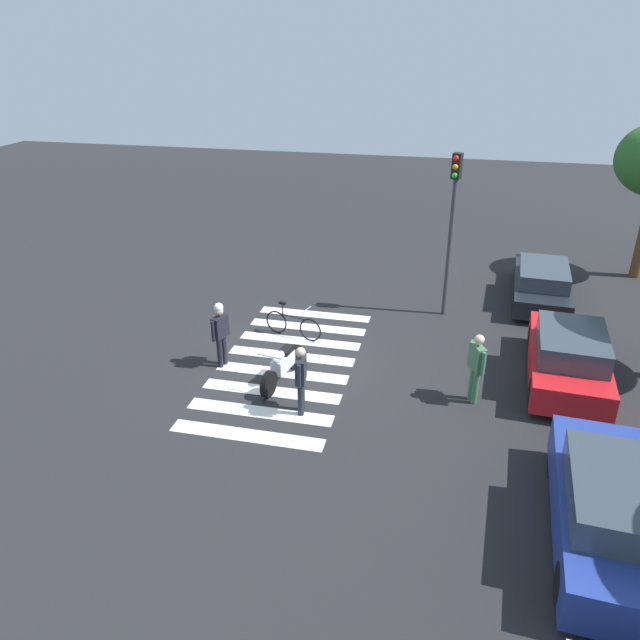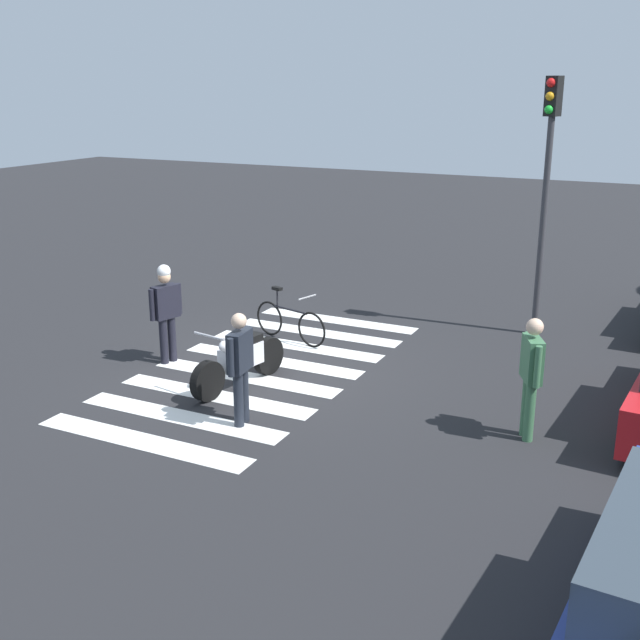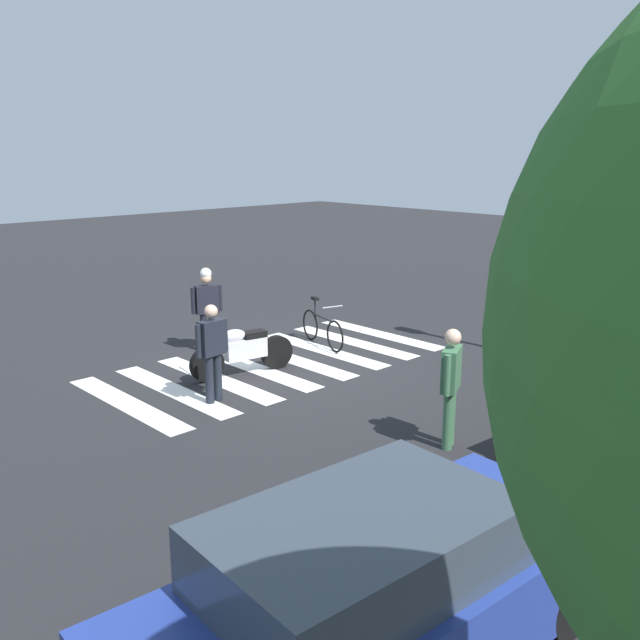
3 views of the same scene
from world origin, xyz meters
name	(u,v)px [view 3 (image 3 of 3)]	position (x,y,z in m)	size (l,w,h in m)	color
ground_plane	(273,363)	(0.00, 0.00, 0.00)	(60.00, 60.00, 0.00)	#232326
police_motorcycle	(243,351)	(0.83, 0.13, 0.46)	(2.07, 0.68, 1.04)	black
leaning_bicycle	(322,329)	(-1.56, -0.26, 0.37)	(0.60, 1.72, 1.00)	black
officer_on_foot	(207,304)	(0.41, -1.59, 1.00)	(0.64, 0.32, 1.75)	black
officer_by_motorcycle	(212,347)	(2.05, 0.92, 0.94)	(0.66, 0.25, 1.65)	#1E232D
pedestrian_bystander	(451,380)	(0.71, 4.67, 0.98)	(0.63, 0.39, 1.71)	#3F724C
crosswalk_stripes	(273,363)	(0.00, 0.00, 0.00)	(6.75, 3.37, 0.01)	silver
car_blue_hatchback	(376,594)	(4.67, 6.83, 0.70)	(4.54, 2.01, 1.46)	black
traffic_light_pole	(570,198)	(-4.05, 3.80, 3.18)	(0.35, 0.30, 4.80)	#38383D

